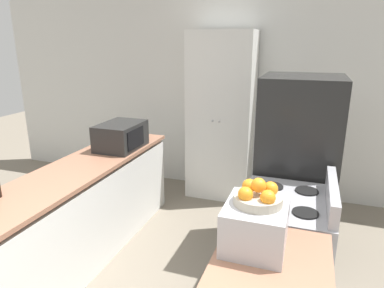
{
  "coord_description": "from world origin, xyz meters",
  "views": [
    {
      "loc": [
        1.02,
        -1.08,
        1.97
      ],
      "look_at": [
        0.0,
        1.83,
        1.05
      ],
      "focal_mm": 32.0,
      "sensor_mm": 36.0,
      "label": 1
    }
  ],
  "objects_px": {
    "stove": "(283,253)",
    "pantry_cabinet": "(221,117)",
    "toaster_oven": "(255,225)",
    "microwave": "(121,136)",
    "refrigerator": "(296,169)",
    "fruit_bowl": "(258,195)"
  },
  "relations": [
    {
      "from": "microwave",
      "to": "toaster_oven",
      "type": "xyz_separation_m",
      "value": [
        1.62,
        -1.35,
        -0.01
      ]
    },
    {
      "from": "stove",
      "to": "refrigerator",
      "type": "distance_m",
      "value": 0.88
    },
    {
      "from": "refrigerator",
      "to": "fruit_bowl",
      "type": "xyz_separation_m",
      "value": [
        -0.15,
        -1.43,
        0.34
      ]
    },
    {
      "from": "pantry_cabinet",
      "to": "refrigerator",
      "type": "bearing_deg",
      "value": -46.14
    },
    {
      "from": "refrigerator",
      "to": "toaster_oven",
      "type": "distance_m",
      "value": 1.46
    },
    {
      "from": "stove",
      "to": "toaster_oven",
      "type": "bearing_deg",
      "value": -101.1
    },
    {
      "from": "pantry_cabinet",
      "to": "toaster_oven",
      "type": "bearing_deg",
      "value": -71.25
    },
    {
      "from": "refrigerator",
      "to": "stove",
      "type": "bearing_deg",
      "value": -91.65
    },
    {
      "from": "toaster_oven",
      "to": "microwave",
      "type": "bearing_deg",
      "value": 140.31
    },
    {
      "from": "microwave",
      "to": "pantry_cabinet",
      "type": "bearing_deg",
      "value": 55.37
    },
    {
      "from": "toaster_oven",
      "to": "fruit_bowl",
      "type": "distance_m",
      "value": 0.17
    },
    {
      "from": "pantry_cabinet",
      "to": "microwave",
      "type": "relative_size",
      "value": 3.97
    },
    {
      "from": "stove",
      "to": "toaster_oven",
      "type": "relative_size",
      "value": 2.75
    },
    {
      "from": "microwave",
      "to": "refrigerator",
      "type": "bearing_deg",
      "value": 3.18
    },
    {
      "from": "pantry_cabinet",
      "to": "toaster_oven",
      "type": "xyz_separation_m",
      "value": [
        0.84,
        -2.48,
        -0.04
      ]
    },
    {
      "from": "stove",
      "to": "pantry_cabinet",
      "type": "bearing_deg",
      "value": 118.04
    },
    {
      "from": "microwave",
      "to": "toaster_oven",
      "type": "distance_m",
      "value": 2.11
    },
    {
      "from": "pantry_cabinet",
      "to": "fruit_bowl",
      "type": "distance_m",
      "value": 2.61
    },
    {
      "from": "stove",
      "to": "fruit_bowl",
      "type": "relative_size",
      "value": 4.01
    },
    {
      "from": "stove",
      "to": "fruit_bowl",
      "type": "height_order",
      "value": "fruit_bowl"
    },
    {
      "from": "stove",
      "to": "microwave",
      "type": "distance_m",
      "value": 1.97
    },
    {
      "from": "microwave",
      "to": "toaster_oven",
      "type": "relative_size",
      "value": 1.39
    }
  ]
}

